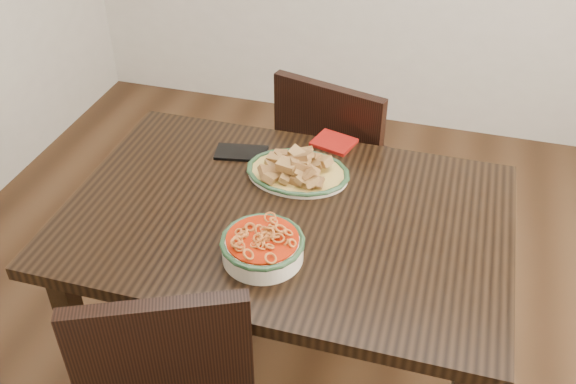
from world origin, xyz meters
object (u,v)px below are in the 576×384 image
(chair_far, at_px, (338,165))
(smartphone, at_px, (241,153))
(fish_plate, at_px, (298,164))
(noodle_bowl, at_px, (263,245))
(dining_table, at_px, (286,236))

(chair_far, height_order, smartphone, chair_far)
(fish_plate, distance_m, smartphone, 0.22)
(fish_plate, distance_m, noodle_bowl, 0.38)
(dining_table, height_order, noodle_bowl, noodle_bowl)
(dining_table, bearing_deg, fish_plate, 95.00)
(fish_plate, bearing_deg, smartphone, 162.49)
(dining_table, bearing_deg, chair_far, 87.71)
(dining_table, bearing_deg, noodle_bowl, -91.87)
(dining_table, xyz_separation_m, chair_far, (0.03, 0.64, -0.16))
(noodle_bowl, relative_size, smartphone, 1.34)
(chair_far, relative_size, fish_plate, 2.81)
(smartphone, bearing_deg, dining_table, -58.25)
(dining_table, xyz_separation_m, noodle_bowl, (-0.01, -0.20, 0.13))
(dining_table, relative_size, noodle_bowl, 5.67)
(noodle_bowl, height_order, smartphone, noodle_bowl)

